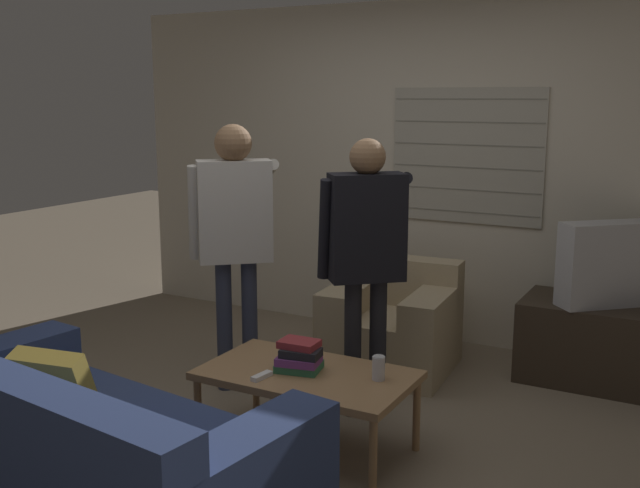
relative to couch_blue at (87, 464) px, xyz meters
name	(u,v)px	position (x,y,z in m)	size (l,w,h in m)	color
ground_plane	(288,433)	(0.26, 1.22, -0.31)	(16.00, 16.00, 0.00)	#7F705B
wall_back	(425,173)	(0.27, 3.25, 0.97)	(5.20, 0.08, 2.55)	beige
couch_blue	(87,464)	(0.00, 0.00, 0.00)	(2.01, 1.17, 0.81)	navy
armchair_beige	(393,325)	(0.36, 2.47, -0.01)	(0.87, 0.83, 0.73)	tan
coffee_table	(307,379)	(0.46, 1.10, 0.09)	(1.10, 0.63, 0.44)	#9E754C
tv_stand	(607,344)	(1.71, 2.86, -0.04)	(1.09, 0.57, 0.53)	#33281E
tv	(614,264)	(1.71, 2.86, 0.49)	(0.66, 0.63, 0.54)	#B2B2B7
person_left_standing	(235,222)	(-0.37, 1.66, 0.77)	(0.53, 0.85, 1.69)	#33384C
person_right_standing	(366,243)	(0.52, 1.68, 0.72)	(0.51, 0.81, 1.62)	black
book_stack	(299,357)	(0.42, 1.09, 0.20)	(0.26, 0.23, 0.16)	#33754C
soda_can	(379,368)	(0.83, 1.18, 0.19)	(0.07, 0.07, 0.13)	silver
spare_remote	(262,376)	(0.30, 0.91, 0.14)	(0.06, 0.13, 0.02)	white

